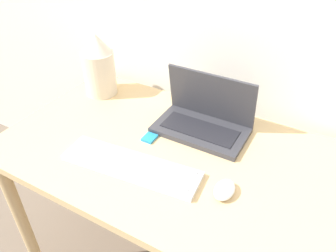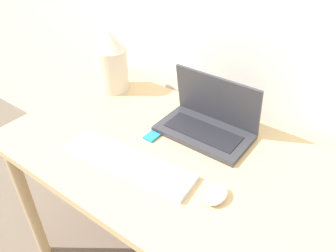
# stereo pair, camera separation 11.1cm
# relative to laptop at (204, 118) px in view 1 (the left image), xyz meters

# --- Properties ---
(desk) EXTENTS (1.22, 0.72, 0.75)m
(desk) POSITION_rel_laptop_xyz_m (-0.05, -0.18, -0.14)
(desk) COLOR tan
(desk) RESTS_ON ground_plane
(laptop) EXTENTS (0.35, 0.20, 0.22)m
(laptop) POSITION_rel_laptop_xyz_m (0.00, 0.00, 0.00)
(laptop) COLOR #333338
(laptop) RESTS_ON desk
(keyboard) EXTENTS (0.48, 0.17, 0.02)m
(keyboard) POSITION_rel_laptop_xyz_m (-0.12, -0.32, -0.04)
(keyboard) COLOR silver
(keyboard) RESTS_ON desk
(mouse) EXTENTS (0.06, 0.09, 0.03)m
(mouse) POSITION_rel_laptop_xyz_m (0.19, -0.28, -0.03)
(mouse) COLOR white
(mouse) RESTS_ON desk
(vase) EXTENTS (0.14, 0.14, 0.28)m
(vase) POSITION_rel_laptop_xyz_m (-0.52, 0.03, 0.09)
(vase) COLOR beige
(vase) RESTS_ON desk
(mp3_player) EXTENTS (0.04, 0.05, 0.01)m
(mp3_player) POSITION_rel_laptop_xyz_m (-0.15, -0.16, -0.04)
(mp3_player) COLOR #1E7FB7
(mp3_player) RESTS_ON desk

